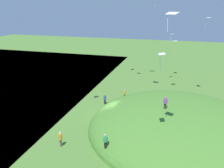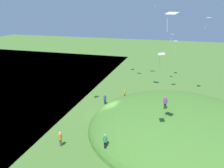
% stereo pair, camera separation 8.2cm
% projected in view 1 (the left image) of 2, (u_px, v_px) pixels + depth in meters
% --- Properties ---
extents(ground_plane, '(160.00, 160.00, 0.00)m').
position_uv_depth(ground_plane, '(108.00, 116.00, 32.41)').
color(ground_plane, '#4B752F').
extents(grass_hill, '(22.81, 22.54, 6.32)m').
position_uv_depth(grass_hill, '(178.00, 129.00, 29.07)').
color(grass_hill, '#467B2C').
rests_on(grass_hill, ground_plane).
extents(person_walking_path, '(0.60, 0.60, 1.58)m').
position_uv_depth(person_walking_path, '(165.00, 101.00, 27.11)').
color(person_walking_path, '#37392E').
rests_on(person_walking_path, grass_hill).
extents(person_on_hilltop, '(0.41, 0.41, 1.80)m').
position_uv_depth(person_on_hilltop, '(60.00, 137.00, 25.09)').
color(person_on_hilltop, '#585246').
rests_on(person_on_hilltop, ground_plane).
extents(person_near_shore, '(0.53, 0.53, 1.60)m').
position_uv_depth(person_near_shore, '(105.00, 139.00, 23.04)').
color(person_near_shore, black).
rests_on(person_near_shore, grass_hill).
extents(person_with_child, '(0.59, 0.59, 1.57)m').
position_uv_depth(person_with_child, '(105.00, 98.00, 36.10)').
color(person_with_child, black).
rests_on(person_with_child, ground_plane).
extents(person_watching_kites, '(0.46, 0.46, 1.69)m').
position_uv_depth(person_watching_kites, '(125.00, 93.00, 38.25)').
color(person_watching_kites, black).
rests_on(person_watching_kites, ground_plane).
extents(kite_0, '(0.84, 0.99, 1.80)m').
position_uv_depth(kite_0, '(208.00, 18.00, 35.04)').
color(kite_0, silver).
extents(kite_1, '(0.70, 0.88, 1.39)m').
position_uv_depth(kite_1, '(162.00, 55.00, 19.16)').
color(kite_1, white).
extents(kite_4, '(0.77, 0.68, 1.53)m').
position_uv_depth(kite_4, '(172.00, 35.00, 43.48)').
color(kite_4, white).
extents(kite_7, '(1.06, 0.97, 2.20)m').
position_uv_depth(kite_7, '(175.00, 42.00, 38.89)').
color(kite_7, silver).
extents(kite_10, '(1.12, 1.01, 1.52)m').
position_uv_depth(kite_10, '(172.00, 14.00, 17.89)').
color(kite_10, white).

